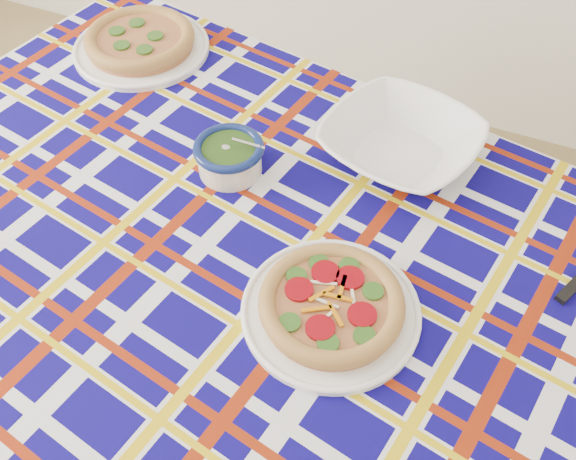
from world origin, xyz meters
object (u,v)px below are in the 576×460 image
at_px(main_focaccia_plate, 331,304).
at_px(serving_bowl, 401,143).
at_px(pesto_bowl, 229,155).
at_px(dining_table, 257,274).

bearing_deg(main_focaccia_plate, serving_bowl, 91.09).
relative_size(main_focaccia_plate, serving_bowl, 1.02).
bearing_deg(pesto_bowl, main_focaccia_plate, -37.94).
distance_m(dining_table, serving_bowl, 0.40).
bearing_deg(pesto_bowl, serving_bowl, 29.87).
height_order(dining_table, pesto_bowl, pesto_bowl).
bearing_deg(dining_table, main_focaccia_plate, -12.95).
height_order(dining_table, main_focaccia_plate, main_focaccia_plate).
xyz_separation_m(pesto_bowl, serving_bowl, (0.31, 0.18, -0.00)).
distance_m(dining_table, pesto_bowl, 0.25).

